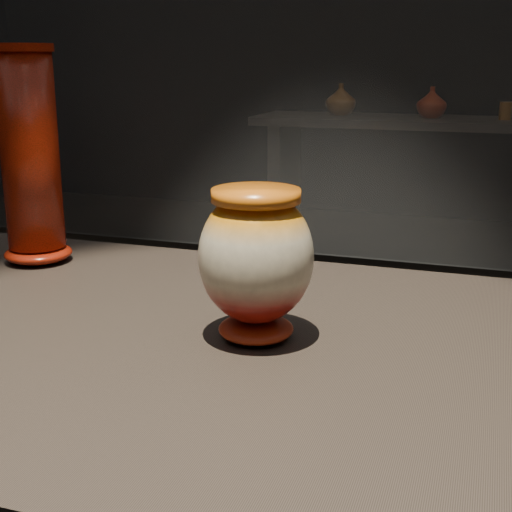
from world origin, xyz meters
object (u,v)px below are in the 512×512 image
Objects in this scene: display_plinth at (194,508)px; tall_vase at (30,160)px; main_vase at (256,259)px; back_shelf at (417,161)px.

display_plinth is 5.23× the size of tall_vase.
back_shelf is at bearing 92.61° from main_vase.
display_plinth is at bearing -88.80° from back_shelf.
back_shelf is at bearing 84.55° from tall_vase.
tall_vase reaches higher than display_plinth.
tall_vase reaches higher than back_shelf.
back_shelf is (0.33, 3.42, -0.45)m from tall_vase.
tall_vase is at bearing 155.58° from main_vase.
tall_vase is (-0.49, 0.22, 0.08)m from main_vase.
tall_vase is 3.46m from back_shelf.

